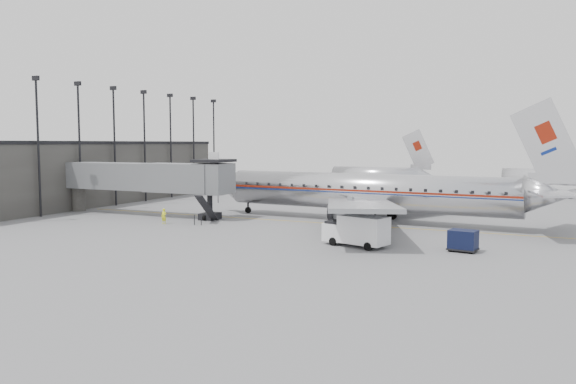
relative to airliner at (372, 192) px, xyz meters
The scene contains 12 objects.
ground 11.62m from the airliner, 127.09° to the right, with size 160.00×160.00×0.00m, color slate.
terminal 40.79m from the airliner, behind, with size 12.00×46.00×8.00m, color #393734.
apron_line 5.66m from the airliner, 141.95° to the right, with size 0.15×60.00×0.01m, color gold.
jet_bridge 24.04m from the airliner, 167.30° to the right, with size 21.00×6.20×7.10m.
floodlight_masts 34.91m from the airliner, behind, with size 0.90×42.25×15.25m.
distant_aircraft_near 34.15m from the airliner, 104.51° to the left, with size 16.39×3.20×10.26m.
distant_aircraft_mid 40.96m from the airliner, 64.79° to the left, with size 16.39×3.20×10.26m.
airliner is the anchor object (origin of this frame).
service_van 14.23m from the airliner, 79.23° to the right, with size 5.52×3.37×2.43m.
baggage_cart_navy 16.60m from the airliner, 50.31° to the right, with size 2.28×1.88×1.61m.
baggage_cart_white 7.40m from the airliner, 79.89° to the right, with size 2.38×2.14×1.53m.
ramp_worker 21.17m from the airliner, 151.59° to the right, with size 0.56×0.37×1.54m, color #F4F81D.
Camera 1 is at (22.27, -46.57, 8.05)m, focal length 35.00 mm.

